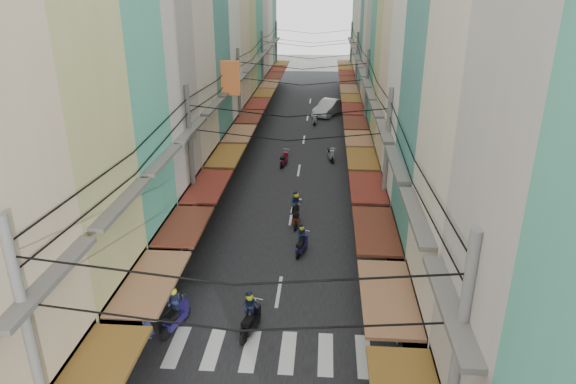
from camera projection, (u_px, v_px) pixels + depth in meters
The scene contains 15 objects.
ground at pixel (283, 269), 24.60m from camera, with size 160.00×160.00×0.00m, color slate.
road at pixel (303, 146), 43.07m from camera, with size 10.00×80.00×0.02m, color black.
sidewalk_left at pixel (226, 145), 43.52m from camera, with size 3.00×80.00×0.06m, color gray.
sidewalk_right at pixel (381, 148), 42.61m from camera, with size 3.00×80.00×0.06m, color gray.
crosswalk at pixel (269, 351), 19.05m from camera, with size 7.55×2.40×0.01m.
building_row_left at pixel (192, 27), 36.77m from camera, with size 7.80×67.67×23.70m.
building_row_right at pixel (415, 34), 35.70m from camera, with size 7.80×68.98×22.59m.
utility_poles at pixel (300, 77), 35.99m from camera, with size 10.20×66.13×8.20m.
white_car at pixel (329, 115), 53.40m from camera, with size 5.66×2.22×2.00m, color white.
bicycle at pixel (410, 283), 23.40m from camera, with size 0.55×1.47×1.01m, color black.
moving_scooters at pixel (277, 224), 27.97m from camera, with size 6.57×34.12×2.00m.
parked_scooters at pixel (367, 311), 20.62m from camera, with size 12.64×13.34×1.01m.
pedestrians at pixel (197, 240), 25.22m from camera, with size 13.77×20.70×2.13m.
market_umbrella at pixel (483, 327), 16.79m from camera, with size 2.43×2.43×2.56m.
traffic_sign at pixel (401, 297), 18.63m from camera, with size 0.10×0.64×2.92m.
Camera 1 is at (1.86, -21.32, 12.69)m, focal length 32.00 mm.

